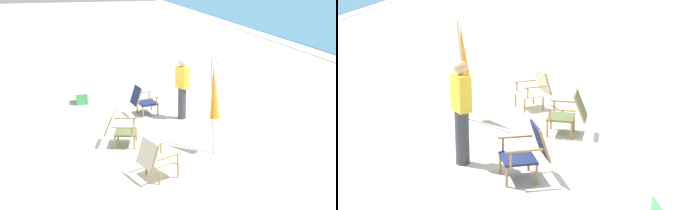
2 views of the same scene
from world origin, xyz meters
TOP-DOWN VIEW (x-y plane):
  - ground_plane at (0.00, 0.00)m, footprint 80.00×80.00m
  - beach_chair_far_center at (2.51, 0.51)m, footprint 0.78×0.83m
  - beach_chair_front_right at (-0.99, 0.92)m, footprint 0.68×0.76m
  - beach_chair_front_left at (0.81, 0.03)m, footprint 0.74×0.83m
  - umbrella_furled_orange at (1.61, 1.99)m, footprint 0.67×0.29m
  - person_near_chairs at (-0.45, 1.90)m, footprint 0.39×0.34m
  - cooler_box at (-2.43, -0.65)m, footprint 0.49×0.35m

SIDE VIEW (x-z plane):
  - ground_plane at x=0.00m, z-range 0.00..0.00m
  - cooler_box at x=-2.43m, z-range 0.00..0.40m
  - beach_chair_front_left at x=0.81m, z-range 0.03..0.83m
  - beach_chair_far_center at x=2.51m, z-range 0.02..0.84m
  - beach_chair_front_right at x=-0.99m, z-range 0.02..0.84m
  - person_near_chairs at x=-0.45m, z-range 0.02..1.65m
  - umbrella_furled_orange at x=1.61m, z-range 0.32..2.37m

